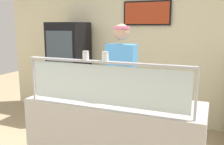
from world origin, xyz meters
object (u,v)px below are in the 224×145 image
at_px(pizza_tray, 99,97).
at_px(pepper_flake_shaker, 105,57).
at_px(worker_figure, 121,81).
at_px(parmesan_shaker, 86,56).
at_px(drink_fridge, 70,71).
at_px(pizza_server, 95,95).

relative_size(pizza_tray, pepper_flake_shaker, 4.54).
height_order(pepper_flake_shaker, worker_figure, worker_figure).
bearing_deg(parmesan_shaker, drink_fridge, 126.43).
bearing_deg(pizza_server, parmesan_shaker, -97.04).
distance_m(worker_figure, drink_fridge, 1.61).
xyz_separation_m(pepper_flake_shaker, drink_fridge, (-1.54, 1.81, -0.56)).
bearing_deg(parmesan_shaker, pizza_server, 98.37).
bearing_deg(pizza_server, worker_figure, 69.43).
xyz_separation_m(pizza_tray, pepper_flake_shaker, (0.21, -0.29, 0.49)).
bearing_deg(parmesan_shaker, worker_figure, 88.75).
bearing_deg(pepper_flake_shaker, parmesan_shaker, 180.00).
distance_m(pizza_server, parmesan_shaker, 0.54).
height_order(parmesan_shaker, pepper_flake_shaker, pepper_flake_shaker).
relative_size(pizza_tray, drink_fridge, 0.22).
height_order(pepper_flake_shaker, drink_fridge, drink_fridge).
height_order(pizza_server, pepper_flake_shaker, pepper_flake_shaker).
bearing_deg(drink_fridge, pepper_flake_shaker, -49.59).
height_order(pizza_tray, worker_figure, worker_figure).
height_order(parmesan_shaker, drink_fridge, drink_fridge).
bearing_deg(pizza_tray, pepper_flake_shaker, -54.18).
distance_m(pepper_flake_shaker, drink_fridge, 2.44).
distance_m(pizza_server, worker_figure, 0.67).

